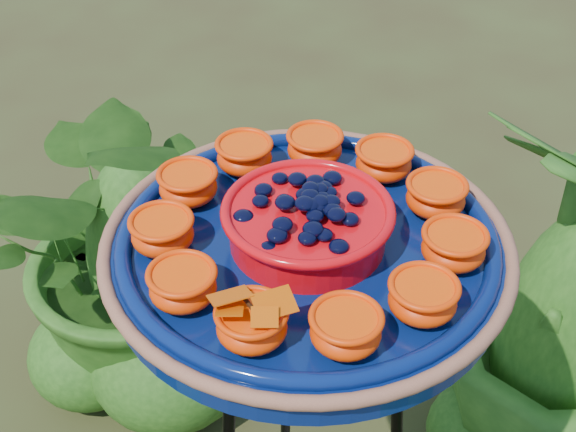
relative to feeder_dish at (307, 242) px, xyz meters
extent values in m
torus|color=black|center=(0.00, 0.00, -0.06)|extent=(0.37, 0.37, 0.02)
cylinder|color=black|center=(-0.06, 0.15, -0.55)|extent=(0.05, 0.10, 0.98)
cylinder|color=#061750|center=(0.00, 0.00, -0.02)|extent=(0.66, 0.66, 0.04)
torus|color=#9C6546|center=(0.00, 0.00, 0.00)|extent=(0.53, 0.53, 0.02)
torus|color=#061750|center=(0.00, 0.00, 0.00)|extent=(0.48, 0.48, 0.02)
cylinder|color=red|center=(0.00, 0.00, 0.03)|extent=(0.26, 0.26, 0.05)
torus|color=red|center=(0.00, 0.00, 0.05)|extent=(0.22, 0.22, 0.01)
ellipsoid|color=black|center=(0.00, 0.00, 0.06)|extent=(0.17, 0.17, 0.04)
ellipsoid|color=#FF3E02|center=(0.15, 0.10, 0.02)|extent=(0.08, 0.08, 0.04)
cylinder|color=#FA5A05|center=(0.15, 0.10, 0.04)|extent=(0.07, 0.07, 0.01)
ellipsoid|color=#FF3E02|center=(0.07, 0.16, 0.02)|extent=(0.08, 0.08, 0.04)
cylinder|color=#FA5A05|center=(0.07, 0.16, 0.04)|extent=(0.07, 0.07, 0.01)
ellipsoid|color=#FF3E02|center=(-0.03, 0.18, 0.02)|extent=(0.08, 0.08, 0.04)
cylinder|color=#FA5A05|center=(-0.03, 0.18, 0.04)|extent=(0.07, 0.07, 0.01)
ellipsoid|color=#FF3E02|center=(-0.12, 0.13, 0.02)|extent=(0.08, 0.08, 0.04)
cylinder|color=#FA5A05|center=(-0.12, 0.13, 0.04)|extent=(0.07, 0.07, 0.01)
ellipsoid|color=#FF3E02|center=(-0.17, 0.05, 0.02)|extent=(0.08, 0.08, 0.04)
cylinder|color=#FA5A05|center=(-0.17, 0.05, 0.04)|extent=(0.07, 0.07, 0.01)
ellipsoid|color=#FF3E02|center=(-0.17, -0.05, 0.02)|extent=(0.08, 0.08, 0.04)
cylinder|color=#FA5A05|center=(-0.17, -0.05, 0.04)|extent=(0.07, 0.07, 0.01)
ellipsoid|color=#FF3E02|center=(-0.12, -0.14, 0.02)|extent=(0.08, 0.08, 0.04)
cylinder|color=#FA5A05|center=(-0.12, -0.14, 0.04)|extent=(0.07, 0.07, 0.01)
ellipsoid|color=#FF3E02|center=(-0.02, -0.18, 0.02)|extent=(0.08, 0.08, 0.04)
cylinder|color=#FA5A05|center=(-0.02, -0.18, 0.04)|extent=(0.07, 0.07, 0.01)
ellipsoid|color=#FF3E02|center=(0.08, -0.16, 0.02)|extent=(0.08, 0.08, 0.04)
cylinder|color=#FA5A05|center=(0.08, -0.16, 0.04)|extent=(0.07, 0.07, 0.01)
ellipsoid|color=#FF3E02|center=(0.15, -0.10, 0.02)|extent=(0.08, 0.08, 0.04)
cylinder|color=#FA5A05|center=(0.15, -0.10, 0.04)|extent=(0.07, 0.07, 0.01)
ellipsoid|color=#FF3E02|center=(0.18, 0.00, 0.02)|extent=(0.08, 0.08, 0.04)
cylinder|color=#FA5A05|center=(0.18, 0.00, 0.04)|extent=(0.07, 0.07, 0.01)
cylinder|color=black|center=(-0.02, -0.18, 0.05)|extent=(0.02, 0.03, 0.00)
cube|color=#E84F04|center=(-0.05, -0.17, 0.06)|extent=(0.05, 0.05, 0.01)
cube|color=#E84F04|center=(0.00, -0.17, 0.06)|extent=(0.05, 0.05, 0.01)
imported|color=#204B14|center=(-0.54, 0.63, -0.60)|extent=(1.01, 0.96, 0.88)
imported|color=#204B14|center=(0.46, 0.56, -0.57)|extent=(0.73, 0.73, 0.93)
camera|label=1|loc=(0.15, -0.76, 0.65)|focal=50.00mm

